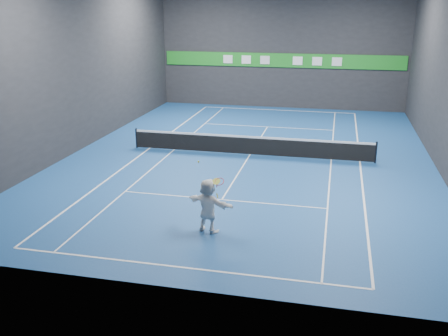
% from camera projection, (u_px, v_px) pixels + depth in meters
% --- Properties ---
extents(ground, '(26.00, 26.00, 0.00)m').
position_uv_depth(ground, '(250.00, 155.00, 25.66)').
color(ground, navy).
rests_on(ground, ground).
extents(wall_back, '(18.00, 0.10, 9.00)m').
position_uv_depth(wall_back, '(282.00, 46.00, 36.32)').
color(wall_back, '#252528').
rests_on(wall_back, ground).
extents(wall_front, '(18.00, 0.10, 9.00)m').
position_uv_depth(wall_front, '(161.00, 126.00, 12.22)').
color(wall_front, '#252528').
rests_on(wall_front, ground).
extents(wall_left, '(0.10, 26.00, 9.00)m').
position_uv_depth(wall_left, '(82.00, 62.00, 26.17)').
color(wall_left, '#252528').
rests_on(wall_left, ground).
extents(baseline_near, '(10.98, 0.08, 0.01)m').
position_uv_depth(baseline_near, '(180.00, 267.00, 14.64)').
color(baseline_near, white).
rests_on(baseline_near, ground).
extents(baseline_far, '(10.98, 0.08, 0.01)m').
position_uv_depth(baseline_far, '(278.00, 110.00, 36.69)').
color(baseline_far, white).
rests_on(baseline_far, ground).
extents(sideline_doubles_left, '(0.08, 23.78, 0.01)m').
position_uv_depth(sideline_doubles_left, '(149.00, 148.00, 26.82)').
color(sideline_doubles_left, white).
rests_on(sideline_doubles_left, ground).
extents(sideline_doubles_right, '(0.08, 23.78, 0.01)m').
position_uv_depth(sideline_doubles_right, '(360.00, 162.00, 24.50)').
color(sideline_doubles_right, white).
rests_on(sideline_doubles_right, ground).
extents(sideline_singles_left, '(0.06, 23.78, 0.01)m').
position_uv_depth(sideline_singles_left, '(174.00, 150.00, 26.53)').
color(sideline_singles_left, white).
rests_on(sideline_singles_left, ground).
extents(sideline_singles_right, '(0.06, 23.78, 0.01)m').
position_uv_depth(sideline_singles_right, '(331.00, 160.00, 24.80)').
color(sideline_singles_right, white).
rests_on(sideline_singles_right, ground).
extents(service_line_near, '(8.23, 0.06, 0.01)m').
position_uv_depth(service_line_near, '(222.00, 200.00, 19.73)').
color(service_line_near, white).
rests_on(service_line_near, ground).
extents(service_line_far, '(8.23, 0.06, 0.01)m').
position_uv_depth(service_line_far, '(267.00, 127.00, 31.60)').
color(service_line_far, white).
rests_on(service_line_far, ground).
extents(center_service_line, '(0.06, 12.80, 0.01)m').
position_uv_depth(center_service_line, '(250.00, 155.00, 25.66)').
color(center_service_line, white).
rests_on(center_service_line, ground).
extents(player, '(1.83, 1.11, 1.88)m').
position_uv_depth(player, '(208.00, 206.00, 16.68)').
color(player, white).
rests_on(player, ground).
extents(tennis_ball, '(0.06, 0.06, 0.06)m').
position_uv_depth(tennis_ball, '(199.00, 162.00, 16.28)').
color(tennis_ball, '#F5F929').
rests_on(tennis_ball, player).
extents(tennis_net, '(12.50, 0.10, 1.07)m').
position_uv_depth(tennis_net, '(250.00, 145.00, 25.50)').
color(tennis_net, black).
rests_on(tennis_net, ground).
extents(sponsor_banner, '(17.64, 0.11, 1.00)m').
position_uv_depth(sponsor_banner, '(281.00, 60.00, 36.57)').
color(sponsor_banner, '#1E8C24').
rests_on(sponsor_banner, wall_back).
extents(tennis_racket, '(0.51, 0.35, 0.75)m').
position_uv_depth(tennis_racket, '(219.00, 183.00, 16.40)').
color(tennis_racket, red).
rests_on(tennis_racket, player).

